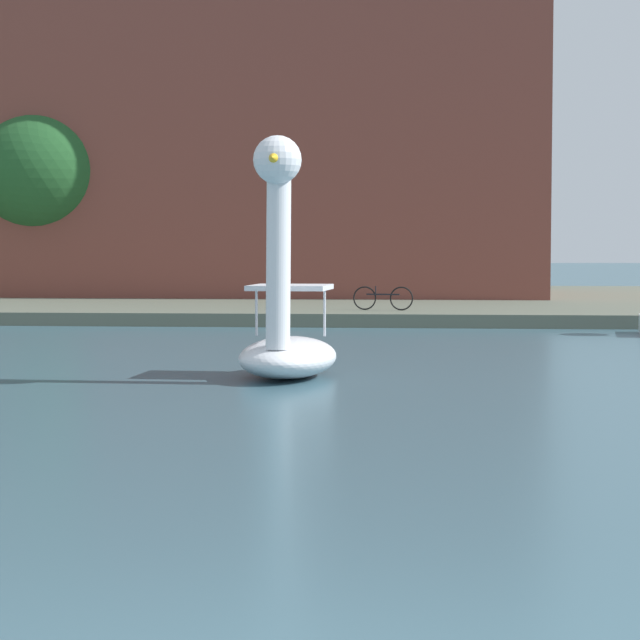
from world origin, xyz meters
TOP-DOWN VIEW (x-y plane):
  - shore_bank_far at (0.00, 39.60)m, footprint 129.48×26.82m
  - swan_boat at (-1.88, 13.62)m, footprint 1.59×2.89m
  - tree_sapling_by_fence at (-13.46, 37.64)m, footprint 5.25×5.49m
  - bicycle_parked at (-0.98, 28.40)m, footprint 1.68×0.35m
  - apartment_block at (-6.93, 41.74)m, footprint 23.07×12.16m

SIDE VIEW (x-z plane):
  - shore_bank_far at x=0.00m, z-range 0.00..0.35m
  - bicycle_parked at x=-0.98m, z-range 0.35..1.02m
  - swan_boat at x=-1.88m, z-range -0.95..2.72m
  - tree_sapling_by_fence at x=-13.46m, z-range 1.39..8.14m
  - apartment_block at x=-6.93m, z-range 0.35..12.87m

